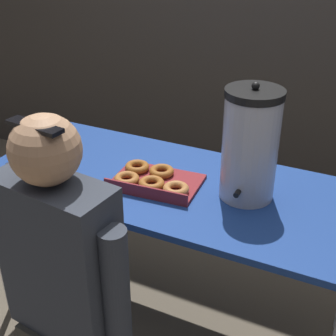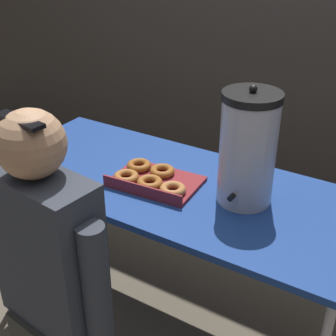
{
  "view_description": "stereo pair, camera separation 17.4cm",
  "coord_description": "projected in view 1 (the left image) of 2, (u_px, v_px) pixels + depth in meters",
  "views": [
    {
      "loc": [
        0.71,
        -1.51,
        1.74
      ],
      "look_at": [
        -0.01,
        0.0,
        0.83
      ],
      "focal_mm": 50.0,
      "sensor_mm": 36.0,
      "label": 1
    },
    {
      "loc": [
        0.87,
        -1.43,
        1.74
      ],
      "look_at": [
        -0.01,
        0.0,
        0.83
      ],
      "focal_mm": 50.0,
      "sensor_mm": 36.0,
      "label": 2
    }
  ],
  "objects": [
    {
      "name": "ground_plane",
      "position": [
        170.0,
        317.0,
        2.3
      ],
      "size": [
        12.0,
        12.0,
        0.0
      ],
      "primitive_type": "plane",
      "color": "brown"
    },
    {
      "name": "back_wall",
      "position": [
        266.0,
        9.0,
        2.72
      ],
      "size": [
        6.0,
        0.11,
        2.52
      ],
      "color": "#38332D",
      "rests_on": "ground"
    },
    {
      "name": "folding_table",
      "position": [
        171.0,
        192.0,
        1.96
      ],
      "size": [
        1.58,
        0.68,
        0.77
      ],
      "color": "navy",
      "rests_on": "ground"
    },
    {
      "name": "donut_box",
      "position": [
        153.0,
        180.0,
        1.9
      ],
      "size": [
        0.37,
        0.27,
        0.05
      ],
      "rotation": [
        0.0,
        0.0,
        0.07
      ],
      "color": "maroon",
      "rests_on": "folding_table"
    },
    {
      "name": "coffee_urn",
      "position": [
        250.0,
        145.0,
        1.74
      ],
      "size": [
        0.22,
        0.24,
        0.46
      ],
      "color": "#B7B7BC",
      "rests_on": "folding_table"
    },
    {
      "name": "cell_phone",
      "position": [
        24.0,
        160.0,
        2.09
      ],
      "size": [
        0.09,
        0.16,
        0.01
      ],
      "rotation": [
        0.0,
        0.0,
        -0.17
      ],
      "color": "black",
      "rests_on": "folding_table"
    },
    {
      "name": "person_seated",
      "position": [
        66.0,
        297.0,
        1.57
      ],
      "size": [
        0.53,
        0.25,
        1.27
      ],
      "rotation": [
        0.0,
        0.0,
        3.02
      ],
      "color": "#33332D",
      "rests_on": "ground"
    }
  ]
}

